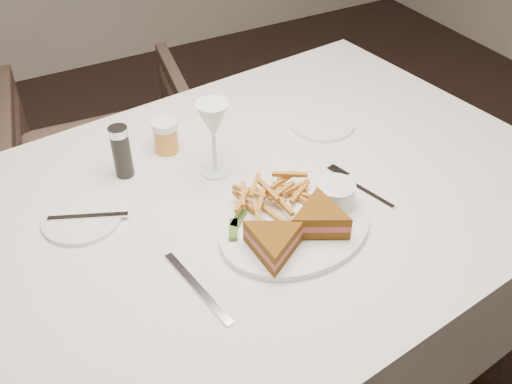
{
  "coord_description": "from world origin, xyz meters",
  "views": [
    {
      "loc": [
        -0.31,
        -0.62,
        1.52
      ],
      "look_at": [
        0.11,
        0.16,
        0.8
      ],
      "focal_mm": 40.0,
      "sensor_mm": 36.0,
      "label": 1
    }
  ],
  "objects": [
    {
      "name": "chair_far",
      "position": [
        0.03,
        1.16,
        0.32
      ],
      "size": [
        0.71,
        0.68,
        0.64
      ],
      "primitive_type": "imported",
      "rotation": [
        0.0,
        0.0,
        2.97
      ],
      "color": "#48342C",
      "rests_on": "ground"
    },
    {
      "name": "table",
      "position": [
        0.11,
        0.21,
        0.38
      ],
      "size": [
        1.51,
        1.09,
        0.75
      ],
      "primitive_type": "cube",
      "rotation": [
        0.0,
        0.0,
        0.11
      ],
      "color": "silver",
      "rests_on": "ground"
    },
    {
      "name": "table_setting",
      "position": [
        0.13,
        0.16,
        0.79
      ],
      "size": [
        0.78,
        0.56,
        0.18
      ],
      "color": "white",
      "rests_on": "table"
    }
  ]
}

